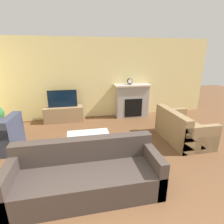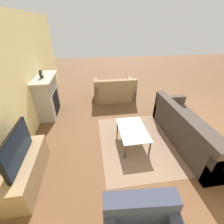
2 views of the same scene
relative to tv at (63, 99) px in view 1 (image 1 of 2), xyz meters
The scene contains 10 objects.
wall_back 1.06m from the tv, 21.39° to the left, with size 8.91×0.06×2.70m.
area_rug 2.47m from the tv, 73.09° to the right, with size 2.17×1.80×0.00m.
fireplace 2.40m from the tv, ahead, with size 1.27×0.48×1.16m.
tv_stand 0.53m from the tv, 90.00° to the left, with size 1.25×0.43×0.50m.
tv is the anchor object (origin of this frame).
couch_sectional 3.44m from the tv, 80.63° to the right, with size 2.33×0.85×0.82m.
couch_loveseat 3.73m from the tv, 33.25° to the right, with size 0.91×1.44×0.82m.
armchair_by_window 2.17m from the tv, 129.16° to the right, with size 0.93×0.91×0.82m.
coffee_table 2.21m from the tv, 71.69° to the right, with size 0.97×0.60×0.40m.
mantel_clock 2.34m from the tv, ahead, with size 0.18×0.07×0.21m.
Camera 1 is at (-0.34, -1.32, 2.14)m, focal length 28.00 mm.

